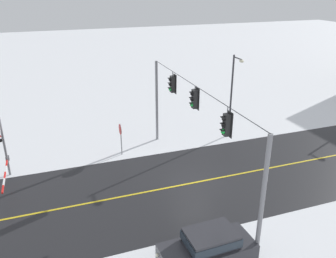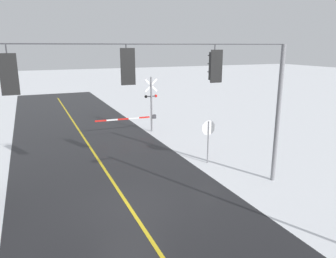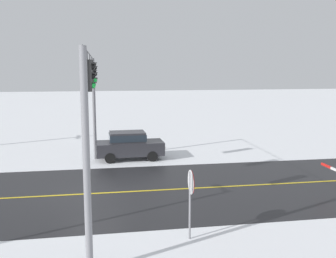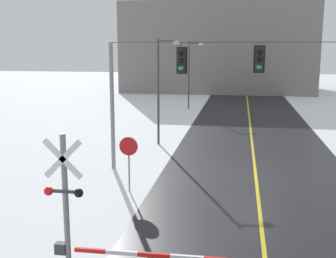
# 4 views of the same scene
# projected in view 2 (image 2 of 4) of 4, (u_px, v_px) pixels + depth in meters

# --- Properties ---
(ground_plane) EXTENTS (160.00, 160.00, 0.00)m
(ground_plane) POSITION_uv_depth(u_px,v_px,m) (130.00, 208.00, 12.66)
(ground_plane) COLOR white
(signal_span) EXTENTS (14.20, 0.47, 6.22)m
(signal_span) POSITION_uv_depth(u_px,v_px,m) (126.00, 99.00, 11.61)
(signal_span) COLOR gray
(signal_span) RESTS_ON ground
(stop_sign) EXTENTS (0.80, 0.09, 2.35)m
(stop_sign) POSITION_uv_depth(u_px,v_px,m) (208.00, 132.00, 17.17)
(stop_sign) COLOR gray
(stop_sign) RESTS_ON ground
(railroad_crossing) EXTENTS (4.63, 0.31, 4.00)m
(railroad_crossing) POSITION_uv_depth(u_px,v_px,m) (146.00, 106.00, 23.42)
(railroad_crossing) COLOR gray
(railroad_crossing) RESTS_ON ground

